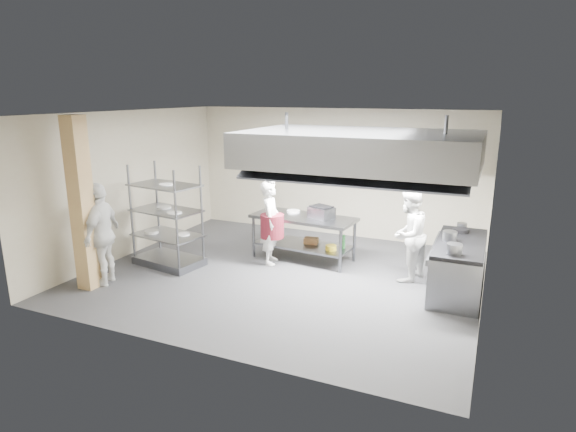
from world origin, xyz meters
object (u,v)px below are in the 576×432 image
at_px(pass_rack, 166,216).
at_px(chef_head, 271,223).
at_px(chef_plating, 102,234).
at_px(griddle, 321,213).
at_px(island, 303,238).
at_px(chef_line, 408,235).
at_px(stockpot, 450,236).
at_px(cooking_range, 458,268).

distance_m(pass_rack, chef_head, 2.05).
distance_m(chef_plating, griddle, 4.13).
relative_size(island, chef_line, 1.23).
xyz_separation_m(chef_head, chef_plating, (-2.28, -2.15, 0.08)).
distance_m(pass_rack, griddle, 3.06).
bearing_deg(island, chef_head, -130.98).
height_order(pass_rack, stockpot, pass_rack).
distance_m(pass_rack, stockpot, 5.30).
bearing_deg(pass_rack, chef_head, 35.23).
xyz_separation_m(island, cooking_range, (3.07, -0.50, -0.04)).
xyz_separation_m(pass_rack, chef_plating, (-0.45, -1.26, -0.08)).
xyz_separation_m(chef_line, griddle, (-1.78, 0.32, 0.16)).
relative_size(cooking_range, chef_line, 1.17).
bearing_deg(island, pass_rack, -144.12).
bearing_deg(chef_plating, pass_rack, 143.57).
height_order(cooking_range, griddle, griddle).
distance_m(chef_head, griddle, 1.03).
bearing_deg(chef_head, chef_line, -103.59).
distance_m(pass_rack, cooking_range, 5.52).
bearing_deg(griddle, chef_head, -127.82).
distance_m(griddle, stockpot, 2.57).
xyz_separation_m(chef_plating, stockpot, (5.68, 2.12, 0.06)).
distance_m(chef_plating, stockpot, 6.06).
height_order(pass_rack, griddle, pass_rack).
bearing_deg(pass_rack, griddle, 36.40).
bearing_deg(griddle, island, -154.54).
distance_m(cooking_range, stockpot, 0.59).
xyz_separation_m(pass_rack, cooking_range, (5.41, 0.88, -0.58)).
height_order(chef_head, stockpot, chef_head).
xyz_separation_m(chef_line, stockpot, (0.73, -0.22, 0.13)).
bearing_deg(cooking_range, stockpot, -175.03).
height_order(island, stockpot, stockpot).
bearing_deg(chef_head, cooking_range, -107.79).
relative_size(pass_rack, chef_line, 1.17).
bearing_deg(chef_plating, chef_head, 116.46).
bearing_deg(chef_head, griddle, -77.96).
distance_m(pass_rack, chef_plating, 1.33).
distance_m(chef_head, chef_plating, 3.14).
bearing_deg(pass_rack, chef_plating, -100.38).
distance_m(pass_rack, chef_line, 4.63).
height_order(cooking_range, stockpot, stockpot).
bearing_deg(griddle, stockpot, 10.58).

